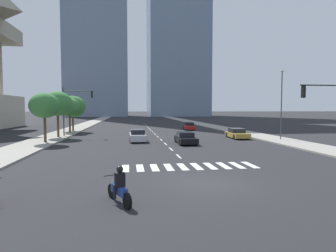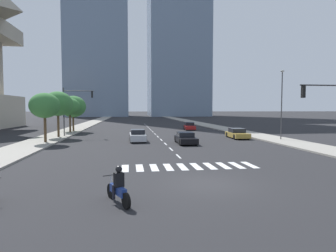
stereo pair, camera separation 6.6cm
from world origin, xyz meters
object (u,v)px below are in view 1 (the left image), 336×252
at_px(sedan_red_0, 189,126).
at_px(motorcycle_trailing, 119,189).
at_px(street_tree_second, 58,104).
at_px(traffic_signal_near, 334,104).
at_px(street_lamp_east, 282,100).
at_px(street_tree_third, 69,107).
at_px(sedan_silver_3, 138,136).
at_px(street_tree_fourth, 73,107).
at_px(sedan_black_1, 186,138).
at_px(street_tree_nearest, 44,106).
at_px(sedan_gold_2, 237,134).
at_px(traffic_signal_far, 74,103).

bearing_deg(sedan_red_0, motorcycle_trailing, -10.39).
relative_size(motorcycle_trailing, street_tree_second, 0.35).
height_order(motorcycle_trailing, traffic_signal_near, traffic_signal_near).
bearing_deg(traffic_signal_near, street_lamp_east, -103.09).
xyz_separation_m(sedan_red_0, street_lamp_east, (6.95, -18.29, 4.14)).
bearing_deg(traffic_signal_near, street_tree_third, -48.02).
bearing_deg(traffic_signal_near, sedan_silver_3, -44.81).
relative_size(sedan_silver_3, street_tree_second, 0.78).
distance_m(street_lamp_east, street_tree_fourth, 31.04).
height_order(street_tree_third, street_tree_fourth, street_tree_fourth).
bearing_deg(sedan_black_1, street_tree_nearest, -97.87).
relative_size(sedan_red_0, sedan_silver_3, 1.07).
relative_size(sedan_black_1, traffic_signal_near, 0.80).
height_order(sedan_black_1, street_tree_fourth, street_tree_fourth).
height_order(traffic_signal_near, street_lamp_east, street_lamp_east).
bearing_deg(sedan_red_0, street_tree_fourth, -78.72).
xyz_separation_m(sedan_gold_2, street_lamp_east, (4.06, -3.17, 4.17)).
distance_m(motorcycle_trailing, sedan_black_1, 19.62).
relative_size(street_lamp_east, street_tree_third, 1.55).
bearing_deg(traffic_signal_near, street_tree_fourth, -50.61).
bearing_deg(street_tree_fourth, traffic_signal_near, -50.61).
distance_m(traffic_signal_near, street_tree_nearest, 26.88).
bearing_deg(sedan_silver_3, sedan_black_1, -120.58).
height_order(street_tree_second, street_tree_third, street_tree_second).
height_order(traffic_signal_far, street_lamp_east, street_lamp_east).
bearing_deg(traffic_signal_far, sedan_gold_2, -13.05).
bearing_deg(sedan_red_0, street_lamp_east, 26.44).
xyz_separation_m(sedan_red_0, sedan_gold_2, (2.89, -15.13, -0.02)).
relative_size(motorcycle_trailing, street_tree_third, 0.38).
bearing_deg(sedan_red_0, sedan_black_1, -7.56).
bearing_deg(street_tree_fourth, street_tree_second, -90.00).
bearing_deg(sedan_black_1, street_tree_fourth, -139.63).
height_order(motorcycle_trailing, street_tree_second, street_tree_second).
xyz_separation_m(motorcycle_trailing, street_tree_third, (-8.41, 33.88, 3.40)).
relative_size(traffic_signal_near, street_tree_second, 0.98).
xyz_separation_m(street_tree_second, street_tree_third, (0.00, 7.33, -0.33)).
bearing_deg(street_tree_second, traffic_signal_far, 37.79).
xyz_separation_m(sedan_gold_2, traffic_signal_near, (1.21, -15.42, 3.44)).
height_order(motorcycle_trailing, sedan_silver_3, motorcycle_trailing).
xyz_separation_m(motorcycle_trailing, street_tree_fourth, (-8.41, 36.39, 3.46)).
height_order(motorcycle_trailing, street_tree_third, street_tree_third).
distance_m(sedan_black_1, street_tree_second, 17.22).
relative_size(street_tree_second, street_tree_fourth, 1.02).
distance_m(sedan_silver_3, street_tree_fourth, 18.25).
bearing_deg(sedan_gold_2, street_tree_third, -113.24).
relative_size(sedan_black_1, street_tree_second, 0.78).
bearing_deg(sedan_red_0, traffic_signal_far, -53.90).
bearing_deg(sedan_gold_2, street_tree_nearest, -81.48).
distance_m(sedan_red_0, street_tree_nearest, 26.37).
height_order(street_tree_second, street_tree_fourth, street_tree_second).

